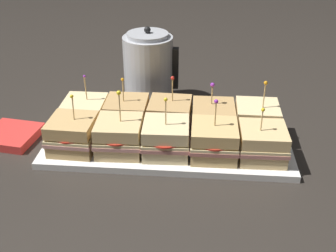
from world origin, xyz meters
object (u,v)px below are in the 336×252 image
at_px(sandwich_front_far_right, 262,143).
at_px(sandwich_back_left, 127,115).
at_px(napkin_stack, 12,135).
at_px(sandwich_back_center, 170,116).
at_px(sandwich_back_far_left, 85,113).
at_px(sandwich_back_right, 213,118).
at_px(sandwich_front_right, 214,141).
at_px(kettle_steel, 149,69).
at_px(serving_platter, 168,143).
at_px(sandwich_back_far_right, 257,120).
at_px(sandwich_front_left, 119,136).
at_px(sandwich_front_far_left, 73,134).
at_px(sandwich_front_center, 167,138).

xyz_separation_m(sandwich_front_far_right, sandwich_back_left, (-0.36, 0.12, 0.00)).
bearing_deg(napkin_stack, sandwich_front_far_right, -5.26).
height_order(sandwich_back_center, napkin_stack, sandwich_back_center).
relative_size(sandwich_back_far_left, sandwich_back_right, 1.08).
bearing_deg(sandwich_front_right, kettle_steel, 121.93).
bearing_deg(serving_platter, sandwich_back_far_left, 166.10).
bearing_deg(sandwich_back_far_right, sandwich_front_far_right, -88.87).
distance_m(sandwich_front_left, sandwich_back_far_right, 0.38).
height_order(serving_platter, sandwich_back_far_right, sandwich_back_far_right).
relative_size(sandwich_back_left, sandwich_back_center, 0.97).
xyz_separation_m(serving_platter, sandwich_front_far_right, (0.24, -0.06, 0.05)).
relative_size(sandwich_back_far_left, sandwich_back_left, 1.01).
relative_size(sandwich_front_far_left, napkin_stack, 0.99).
height_order(sandwich_back_far_left, sandwich_back_far_right, sandwich_back_far_right).
relative_size(sandwich_front_right, napkin_stack, 1.02).
height_order(sandwich_front_center, sandwich_front_far_right, sandwich_front_center).
xyz_separation_m(sandwich_back_right, napkin_stack, (-0.56, -0.06, -0.05)).
relative_size(sandwich_front_left, sandwich_front_right, 1.08).
bearing_deg(sandwich_front_center, sandwich_back_right, 45.21).
relative_size(sandwich_back_center, kettle_steel, 0.63).
height_order(sandwich_front_center, sandwich_back_center, sandwich_front_center).
bearing_deg(sandwich_back_right, kettle_steel, 134.54).
distance_m(sandwich_back_center, sandwich_back_right, 0.12).
distance_m(sandwich_front_center, sandwich_front_right, 0.12).
xyz_separation_m(sandwich_front_center, sandwich_back_right, (0.12, 0.12, -0.00)).
bearing_deg(sandwich_front_far_right, sandwich_back_far_left, 166.13).
bearing_deg(sandwich_back_far_left, kettle_steel, 53.24).
bearing_deg(sandwich_front_left, napkin_stack, 168.92).
bearing_deg(sandwich_front_left, sandwich_front_far_right, -0.02).
xyz_separation_m(sandwich_front_center, sandwich_back_left, (-0.12, 0.12, -0.00)).
bearing_deg(sandwich_back_far_right, sandwich_front_left, -161.72).
distance_m(sandwich_front_far_right, kettle_steel, 0.46).
xyz_separation_m(sandwich_front_center, sandwich_back_center, (-0.00, 0.12, -0.00)).
xyz_separation_m(sandwich_front_left, sandwich_back_far_left, (-0.12, 0.12, -0.00)).
relative_size(sandwich_back_far_left, sandwich_back_far_right, 0.96).
bearing_deg(sandwich_back_center, kettle_steel, 112.21).
relative_size(sandwich_front_center, sandwich_back_left, 1.03).
bearing_deg(serving_platter, kettle_steel, 107.45).
bearing_deg(sandwich_front_right, sandwich_front_far_left, 179.73).
height_order(sandwich_back_center, sandwich_back_right, sandwich_back_center).
bearing_deg(kettle_steel, sandwich_front_far_left, -115.59).
distance_m(sandwich_front_right, sandwich_back_left, 0.27).
bearing_deg(napkin_stack, sandwich_back_center, 7.44).
bearing_deg(sandwich_front_left, sandwich_front_right, -0.62).
bearing_deg(serving_platter, sandwich_back_center, 89.60).
bearing_deg(kettle_steel, serving_platter, -72.55).
xyz_separation_m(sandwich_front_far_left, sandwich_front_far_right, (0.48, 0.00, -0.00)).
bearing_deg(sandwich_front_center, sandwich_front_right, -1.09).
distance_m(sandwich_front_far_right, sandwich_back_far_left, 0.49).
distance_m(sandwich_front_left, kettle_steel, 0.33).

